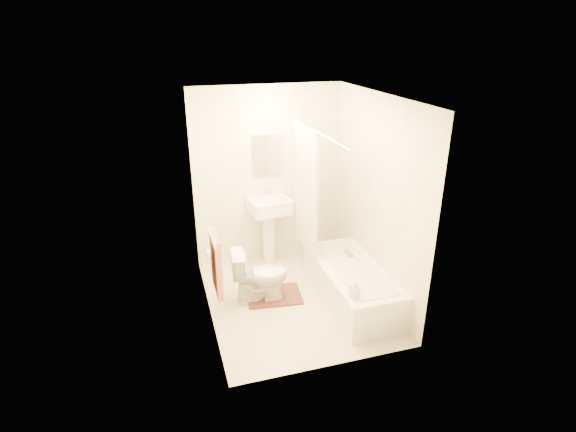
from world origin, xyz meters
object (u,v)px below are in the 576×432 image
object	(u,v)px
bath_mat	(274,295)
soap_bottle	(355,289)
toilet	(260,276)
sink	(269,228)
bathtub	(352,284)

from	to	relation	value
bath_mat	soap_bottle	xyz separation A→B (m)	(0.62, -0.92, 0.53)
toilet	sink	size ratio (longest dim) A/B	0.65
sink	bathtub	world-z (taller)	sink
toilet	bathtub	distance (m)	1.10
bath_mat	sink	bearing A→B (deg)	78.49
toilet	bath_mat	bearing A→B (deg)	-79.43
sink	bath_mat	xyz separation A→B (m)	(-0.18, -0.89, -0.50)
sink	bathtub	xyz separation A→B (m)	(0.69, -1.24, -0.29)
bath_mat	soap_bottle	distance (m)	1.23
toilet	soap_bottle	distance (m)	1.23
sink	toilet	bearing A→B (deg)	-119.92
sink	bath_mat	size ratio (longest dim) A/B	1.56
sink	bath_mat	world-z (taller)	sink
toilet	sink	xyz separation A→B (m)	(0.36, 0.91, 0.18)
toilet	bathtub	xyz separation A→B (m)	(1.05, -0.33, -0.11)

